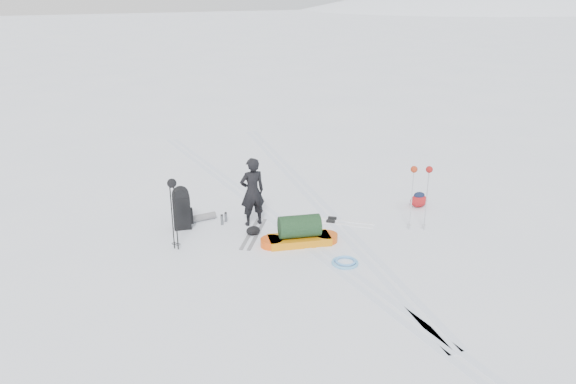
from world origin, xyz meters
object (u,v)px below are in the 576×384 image
object	(u,v)px
expedition_rucksack	(184,209)
pulk_sled	(299,233)
ski_poles_black	(172,192)
skier	(252,192)

from	to	relation	value
expedition_rucksack	pulk_sled	bearing A→B (deg)	-32.30
expedition_rucksack	ski_poles_black	world-z (taller)	ski_poles_black
pulk_sled	expedition_rucksack	world-z (taller)	expedition_rucksack
pulk_sled	expedition_rucksack	distance (m)	2.73
pulk_sled	ski_poles_black	xyz separation A→B (m)	(-2.45, 0.83, 1.03)
skier	pulk_sled	world-z (taller)	skier
pulk_sled	skier	bearing A→B (deg)	123.98
skier	expedition_rucksack	size ratio (longest dim) A/B	1.50
expedition_rucksack	ski_poles_black	distance (m)	1.39
ski_poles_black	pulk_sled	bearing A→B (deg)	-22.32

